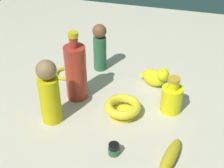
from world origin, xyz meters
TOP-DOWN VIEW (x-y plane):
  - ground at (0.00, 0.00)m, footprint 2.00×2.00m
  - bowl at (0.06, 0.05)m, footprint 0.13×0.13m
  - cat_figurine at (-0.15, 0.14)m, footprint 0.09×0.13m
  - person_figure_adult at (0.15, -0.17)m, footprint 0.08×0.08m
  - person_figure_child at (-0.22, -0.11)m, footprint 0.07×0.07m
  - banana at (0.23, 0.25)m, footprint 0.16×0.07m
  - bottle_short at (-0.01, 0.22)m, footprint 0.08×0.08m
  - nail_polish_jar at (0.25, 0.08)m, footprint 0.04×0.04m
  - bottle_tall at (-0.00, -0.14)m, footprint 0.08×0.08m
  - bangle at (-0.13, -0.24)m, footprint 0.10×0.10m

SIDE VIEW (x-z plane):
  - ground at x=0.00m, z-range 0.00..0.00m
  - bangle at x=-0.13m, z-range 0.00..0.02m
  - nail_polish_jar at x=0.25m, z-range 0.00..0.04m
  - banana at x=0.23m, z-range 0.00..0.04m
  - bowl at x=0.06m, z-range 0.01..0.06m
  - cat_figurine at x=-0.15m, z-range -0.01..0.09m
  - bottle_short at x=-0.01m, z-range -0.01..0.13m
  - person_figure_child at x=-0.22m, z-range 0.00..0.21m
  - bottle_tall at x=0.00m, z-range -0.02..0.25m
  - person_figure_adult at x=0.15m, z-range 0.00..0.23m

